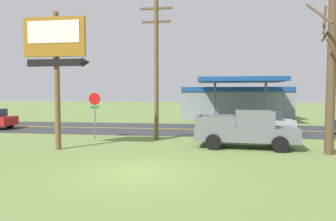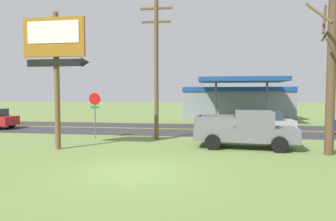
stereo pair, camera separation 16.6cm
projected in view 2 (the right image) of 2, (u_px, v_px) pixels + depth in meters
ground_plane at (135, 173)px, 10.48m from camera, size 180.00×180.00×0.00m
road_asphalt at (177, 129)px, 23.32m from camera, size 140.00×8.00×0.02m
road_centre_line at (177, 129)px, 23.32m from camera, size 126.00×0.20×0.01m
motel_sign at (56, 53)px, 14.53m from camera, size 3.49×0.54×6.97m
stop_sign at (95, 107)px, 18.36m from camera, size 0.80×0.08×2.95m
utility_pole at (156, 66)px, 17.78m from camera, size 1.97×0.26×8.55m
bare_tree at (331, 72)px, 13.33m from camera, size 1.98×1.95×7.76m
gas_station at (236, 102)px, 33.48m from camera, size 12.00×11.50×4.40m
pickup_grey_parked_on_lawn at (246, 130)px, 15.28m from camera, size 5.34×2.55×1.96m
car_silver_far_lane at (263, 123)px, 20.36m from camera, size 4.20×2.00×1.64m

